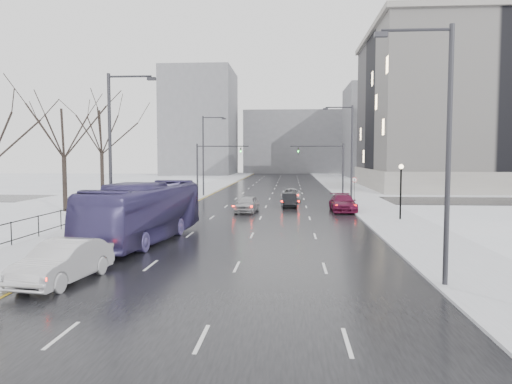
% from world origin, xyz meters
% --- Properties ---
extents(road, '(16.00, 150.00, 0.04)m').
position_xyz_m(road, '(0.00, 60.00, 0.02)').
color(road, black).
rests_on(road, ground).
extents(cross_road, '(130.00, 10.00, 0.04)m').
position_xyz_m(cross_road, '(0.00, 48.00, 0.02)').
color(cross_road, black).
rests_on(cross_road, ground).
extents(sidewalk_left, '(5.00, 150.00, 0.16)m').
position_xyz_m(sidewalk_left, '(-10.50, 60.00, 0.08)').
color(sidewalk_left, silver).
rests_on(sidewalk_left, ground).
extents(sidewalk_right, '(5.00, 150.00, 0.16)m').
position_xyz_m(sidewalk_right, '(10.50, 60.00, 0.08)').
color(sidewalk_right, silver).
rests_on(sidewalk_right, ground).
extents(park_strip, '(14.00, 150.00, 0.12)m').
position_xyz_m(park_strip, '(-20.00, 60.00, 0.06)').
color(park_strip, white).
rests_on(park_strip, ground).
extents(tree_park_d, '(8.75, 8.75, 12.50)m').
position_xyz_m(tree_park_d, '(-17.80, 34.00, 0.00)').
color(tree_park_d, black).
rests_on(tree_park_d, ground).
extents(tree_park_e, '(9.45, 9.45, 13.50)m').
position_xyz_m(tree_park_e, '(-18.20, 44.00, 0.00)').
color(tree_park_e, black).
rests_on(tree_park_e, ground).
extents(iron_fence, '(0.06, 70.00, 1.30)m').
position_xyz_m(iron_fence, '(-13.00, 30.00, 0.91)').
color(iron_fence, black).
rests_on(iron_fence, sidewalk_left).
extents(streetlight_r_near, '(2.95, 0.25, 10.00)m').
position_xyz_m(streetlight_r_near, '(8.17, 10.00, 5.62)').
color(streetlight_r_near, '#2D2D33').
rests_on(streetlight_r_near, ground).
extents(streetlight_r_mid, '(2.95, 0.25, 10.00)m').
position_xyz_m(streetlight_r_mid, '(8.17, 40.00, 5.62)').
color(streetlight_r_mid, '#2D2D33').
rests_on(streetlight_r_mid, ground).
extents(streetlight_l_near, '(2.95, 0.25, 10.00)m').
position_xyz_m(streetlight_l_near, '(-8.17, 20.00, 5.62)').
color(streetlight_l_near, '#2D2D33').
rests_on(streetlight_l_near, ground).
extents(streetlight_l_far, '(2.95, 0.25, 10.00)m').
position_xyz_m(streetlight_l_far, '(-8.17, 52.00, 5.62)').
color(streetlight_l_far, '#2D2D33').
rests_on(streetlight_l_far, ground).
extents(lamppost_r_mid, '(0.36, 0.36, 4.28)m').
position_xyz_m(lamppost_r_mid, '(11.00, 30.00, 2.94)').
color(lamppost_r_mid, black).
rests_on(lamppost_r_mid, sidewalk_right).
extents(mast_signal_right, '(6.10, 0.33, 6.50)m').
position_xyz_m(mast_signal_right, '(7.33, 48.00, 4.11)').
color(mast_signal_right, '#2D2D33').
rests_on(mast_signal_right, ground).
extents(mast_signal_left, '(6.10, 0.33, 6.50)m').
position_xyz_m(mast_signal_left, '(-7.33, 48.00, 4.11)').
color(mast_signal_left, '#2D2D33').
rests_on(mast_signal_left, ground).
extents(no_uturn_sign, '(0.60, 0.06, 2.70)m').
position_xyz_m(no_uturn_sign, '(9.20, 44.00, 2.30)').
color(no_uturn_sign, '#2D2D33').
rests_on(no_uturn_sign, sidewalk_right).
extents(civic_building, '(41.00, 31.00, 24.80)m').
position_xyz_m(civic_building, '(35.00, 72.00, 11.21)').
color(civic_building, gray).
rests_on(civic_building, ground).
extents(bldg_far_right, '(24.00, 20.00, 22.00)m').
position_xyz_m(bldg_far_right, '(28.00, 115.00, 11.00)').
color(bldg_far_right, slate).
rests_on(bldg_far_right, ground).
extents(bldg_far_left, '(18.00, 22.00, 28.00)m').
position_xyz_m(bldg_far_left, '(-22.00, 125.00, 14.00)').
color(bldg_far_left, slate).
rests_on(bldg_far_left, ground).
extents(bldg_far_center, '(30.00, 18.00, 18.00)m').
position_xyz_m(bldg_far_center, '(4.00, 140.00, 9.00)').
color(bldg_far_center, slate).
rests_on(bldg_far_center, ground).
extents(sedan_left_near, '(2.48, 5.32, 1.69)m').
position_xyz_m(sedan_left_near, '(-6.62, 9.71, 0.88)').
color(sedan_left_near, silver).
rests_on(sedan_left_near, road).
extents(bus, '(4.23, 12.80, 3.50)m').
position_xyz_m(bus, '(-6.18, 19.47, 1.79)').
color(bus, '#423970').
rests_on(bus, road).
extents(sedan_center_near, '(2.22, 4.53, 1.49)m').
position_xyz_m(sedan_center_near, '(-1.44, 34.92, 0.78)').
color(sedan_center_near, '#A1A1A4').
rests_on(sedan_center_near, road).
extents(sedan_right_near, '(1.65, 4.10, 1.32)m').
position_xyz_m(sedan_right_near, '(2.31, 39.66, 0.70)').
color(sedan_right_near, black).
rests_on(sedan_right_near, road).
extents(sedan_right_cross, '(2.32, 4.84, 1.33)m').
position_xyz_m(sedan_right_cross, '(2.50, 47.13, 0.70)').
color(sedan_right_cross, '#ACADB1').
rests_on(sedan_right_cross, road).
extents(sedan_right_far, '(2.30, 5.43, 1.56)m').
position_xyz_m(sedan_right_far, '(7.20, 36.21, 0.82)').
color(sedan_right_far, '#5A0F2E').
rests_on(sedan_right_far, road).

